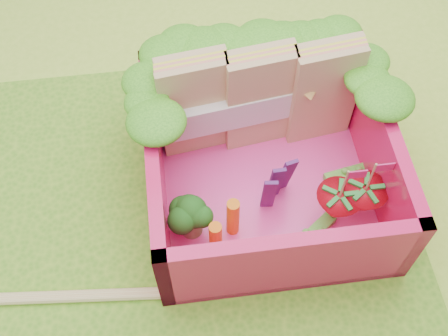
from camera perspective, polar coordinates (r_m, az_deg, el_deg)
name	(u,v)px	position (r m, az deg, el deg)	size (l,w,h in m)	color
ground	(187,239)	(3.19, -3.77, -7.25)	(14.00, 14.00, 0.00)	#A5D43C
placemat	(187,238)	(3.18, -3.78, -7.13)	(2.60, 2.60, 0.03)	#5AA024
bento_floor	(265,184)	(3.30, 4.22, -1.66)	(1.30, 1.30, 0.05)	#FF41A5
bento_box	(268,161)	(3.09, 4.50, 0.74)	(1.30, 1.30, 0.55)	#DF1251
lettuce_ruffle	(257,55)	(3.12, 3.38, 11.39)	(1.43, 0.77, 0.11)	#2B7E16
sandwich_stack	(259,98)	(3.21, 3.62, 7.09)	(1.25, 0.33, 0.69)	tan
broccoli	(190,214)	(2.96, -3.46, -4.64)	(0.31, 0.31, 0.27)	#69A04D
carrot_sticks	(225,226)	(2.98, 0.11, -5.93)	(0.17, 0.16, 0.29)	orange
purple_wedges	(277,184)	(3.05, 5.39, -1.62)	(0.19, 0.14, 0.38)	#461855
strawberry_left	(336,207)	(3.10, 11.34, -3.87)	(0.25, 0.25, 0.49)	red
strawberry_right	(361,200)	(3.15, 13.79, -3.19)	(0.25, 0.25, 0.49)	red
snap_peas	(332,203)	(3.23, 10.94, -3.50)	(0.62, 0.54, 0.05)	#58B137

